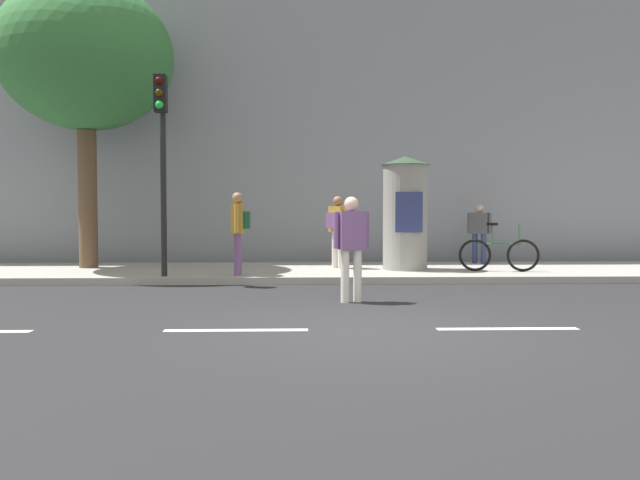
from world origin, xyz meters
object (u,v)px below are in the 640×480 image
at_px(pedestrian_near_pole, 351,240).
at_px(pedestrian_in_red_top, 239,225).
at_px(bicycle_leaning, 499,254).
at_px(pedestrian_in_dark_shirt, 479,229).
at_px(traffic_light, 162,141).
at_px(poster_column, 405,212).
at_px(street_tree, 86,58).
at_px(pedestrian_tallest, 337,225).

bearing_deg(pedestrian_near_pole, pedestrian_in_red_top, 124.85).
bearing_deg(bicycle_leaning, pedestrian_in_dark_shirt, 85.41).
height_order(traffic_light, poster_column, traffic_light).
height_order(street_tree, pedestrian_in_red_top, street_tree).
xyz_separation_m(traffic_light, pedestrian_tallest, (3.69, 1.89, -1.76)).
distance_m(pedestrian_in_dark_shirt, pedestrian_in_red_top, 6.60).
height_order(pedestrian_near_pole, pedestrian_in_red_top, pedestrian_in_red_top).
xyz_separation_m(poster_column, bicycle_leaning, (2.03, -0.53, -0.94)).
bearing_deg(pedestrian_near_pole, pedestrian_tallest, 89.64).
height_order(traffic_light, bicycle_leaning, traffic_light).
distance_m(pedestrian_near_pole, pedestrian_tallest, 4.65).
height_order(poster_column, pedestrian_in_dark_shirt, poster_column).
relative_size(poster_column, pedestrian_tallest, 1.53).
relative_size(pedestrian_in_red_top, bicycle_leaning, 0.99).
bearing_deg(pedestrian_tallest, pedestrian_in_dark_shirt, 19.34).
xyz_separation_m(traffic_light, pedestrian_near_pole, (3.66, -2.76, -1.90)).
relative_size(traffic_light, pedestrian_tallest, 2.40).
bearing_deg(pedestrian_near_pole, poster_column, 69.69).
relative_size(pedestrian_near_pole, bicycle_leaning, 0.98).
bearing_deg(pedestrian_in_red_top, pedestrian_tallest, 36.22).
xyz_separation_m(street_tree, bicycle_leaning, (9.52, -1.27, -4.59)).
bearing_deg(street_tree, pedestrian_tallest, -3.51).
bearing_deg(street_tree, pedestrian_in_dark_shirt, 5.63).
bearing_deg(traffic_light, pedestrian_near_pole, -37.07).
height_order(street_tree, pedestrian_near_pole, street_tree).
distance_m(poster_column, pedestrian_near_pole, 4.58).
distance_m(poster_column, bicycle_leaning, 2.30).
xyz_separation_m(traffic_light, pedestrian_in_red_top, (1.52, 0.30, -1.72)).
relative_size(pedestrian_near_pole, pedestrian_in_red_top, 0.99).
height_order(street_tree, bicycle_leaning, street_tree).
xyz_separation_m(pedestrian_tallest, bicycle_leaning, (3.58, -0.91, -0.62)).
bearing_deg(traffic_light, pedestrian_tallest, 27.10).
bearing_deg(pedestrian_in_dark_shirt, street_tree, -174.37).
bearing_deg(poster_column, bicycle_leaning, -14.68).
distance_m(pedestrian_tallest, bicycle_leaning, 3.75).
relative_size(street_tree, pedestrian_tallest, 3.97).
bearing_deg(street_tree, pedestrian_near_pole, -40.32).
bearing_deg(pedestrian_in_red_top, bicycle_leaning, 6.71).
height_order(street_tree, pedestrian_tallest, street_tree).
bearing_deg(pedestrian_near_pole, bicycle_leaning, 46.03).
distance_m(street_tree, pedestrian_in_dark_shirt, 10.56).
bearing_deg(street_tree, traffic_light, -45.00).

